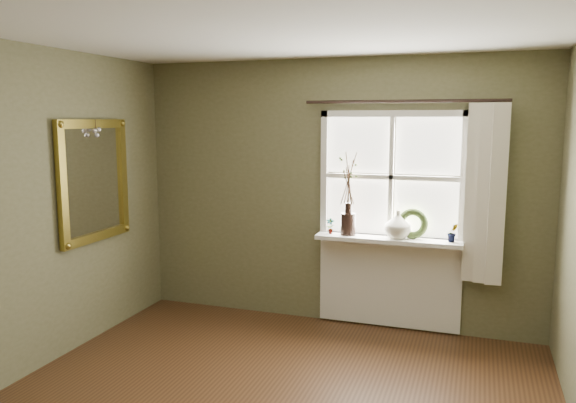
% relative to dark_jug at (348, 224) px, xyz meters
% --- Properties ---
extents(ceiling, '(4.50, 4.50, 0.00)m').
position_rel_dark_jug_xyz_m(ceiling, '(-0.17, -2.12, 1.58)').
color(ceiling, silver).
rests_on(ceiling, ground).
extents(wall_back, '(4.00, 0.10, 2.60)m').
position_rel_dark_jug_xyz_m(wall_back, '(-0.17, 0.18, 0.28)').
color(wall_back, brown).
rests_on(wall_back, ground).
extents(window_frame, '(1.36, 0.06, 1.24)m').
position_rel_dark_jug_xyz_m(window_frame, '(0.38, 0.11, 0.46)').
color(window_frame, white).
rests_on(window_frame, wall_back).
extents(window_sill, '(1.36, 0.26, 0.04)m').
position_rel_dark_jug_xyz_m(window_sill, '(0.38, 0.00, -0.12)').
color(window_sill, white).
rests_on(window_sill, wall_back).
extents(window_apron, '(1.36, 0.04, 0.88)m').
position_rel_dark_jug_xyz_m(window_apron, '(0.38, 0.11, -0.56)').
color(window_apron, white).
rests_on(window_apron, ground).
extents(dark_jug, '(0.17, 0.17, 0.21)m').
position_rel_dark_jug_xyz_m(dark_jug, '(0.00, 0.00, 0.00)').
color(dark_jug, black).
rests_on(dark_jug, window_sill).
extents(cream_vase, '(0.26, 0.26, 0.26)m').
position_rel_dark_jug_xyz_m(cream_vase, '(0.47, 0.00, 0.02)').
color(cream_vase, silver).
rests_on(cream_vase, window_sill).
extents(wreath, '(0.30, 0.17, 0.29)m').
position_rel_dark_jug_xyz_m(wreath, '(0.60, 0.04, 0.00)').
color(wreath, '#384B21').
rests_on(wreath, window_sill).
extents(potted_plant_left, '(0.09, 0.07, 0.15)m').
position_rel_dark_jug_xyz_m(potted_plant_left, '(-0.18, 0.00, -0.03)').
color(potted_plant_left, '#384B21').
rests_on(potted_plant_left, window_sill).
extents(potted_plant_right, '(0.12, 0.11, 0.17)m').
position_rel_dark_jug_xyz_m(potted_plant_right, '(0.96, 0.00, -0.02)').
color(potted_plant_right, '#384B21').
rests_on(potted_plant_right, window_sill).
extents(curtain, '(0.36, 0.12, 1.59)m').
position_rel_dark_jug_xyz_m(curtain, '(1.22, 0.01, 0.34)').
color(curtain, beige).
rests_on(curtain, wall_back).
extents(curtain_rod, '(1.84, 0.03, 0.03)m').
position_rel_dark_jug_xyz_m(curtain_rod, '(0.48, 0.05, 1.16)').
color(curtain_rod, black).
rests_on(curtain_rod, wall_back).
extents(gilt_mirror, '(0.10, 0.92, 1.10)m').
position_rel_dark_jug_xyz_m(gilt_mirror, '(-2.13, -0.97, 0.45)').
color(gilt_mirror, white).
rests_on(gilt_mirror, wall_left).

